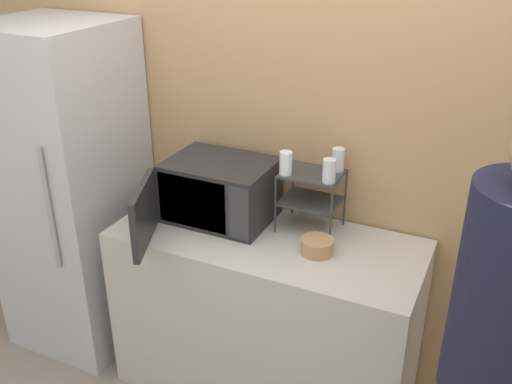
{
  "coord_description": "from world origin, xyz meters",
  "views": [
    {
      "loc": [
        0.97,
        -1.86,
        2.31
      ],
      "look_at": [
        -0.07,
        0.35,
        1.14
      ],
      "focal_mm": 40.0,
      "sensor_mm": 36.0,
      "label": 1
    }
  ],
  "objects_px": {
    "glass_front_left": "(286,163)",
    "microwave": "(217,191)",
    "glass_back_right": "(338,160)",
    "bowl": "(317,246)",
    "person": "(502,350)",
    "dish_rack": "(311,189)",
    "glass_front_right": "(329,171)",
    "refrigerator": "(70,192)"
  },
  "relations": [
    {
      "from": "bowl",
      "to": "dish_rack",
      "type": "bearing_deg",
      "value": 118.8
    },
    {
      "from": "dish_rack",
      "to": "refrigerator",
      "type": "distance_m",
      "value": 1.39
    },
    {
      "from": "glass_front_right",
      "to": "bowl",
      "type": "relative_size",
      "value": 0.74
    },
    {
      "from": "glass_front_right",
      "to": "bowl",
      "type": "distance_m",
      "value": 0.35
    },
    {
      "from": "dish_rack",
      "to": "person",
      "type": "height_order",
      "value": "person"
    },
    {
      "from": "dish_rack",
      "to": "glass_back_right",
      "type": "bearing_deg",
      "value": 37.44
    },
    {
      "from": "microwave",
      "to": "glass_front_right",
      "type": "height_order",
      "value": "glass_front_right"
    },
    {
      "from": "glass_back_right",
      "to": "glass_front_right",
      "type": "xyz_separation_m",
      "value": [
        0.01,
        -0.15,
        0.0
      ]
    },
    {
      "from": "glass_front_right",
      "to": "refrigerator",
      "type": "bearing_deg",
      "value": -175.18
    },
    {
      "from": "glass_front_left",
      "to": "bowl",
      "type": "distance_m",
      "value": 0.41
    },
    {
      "from": "glass_front_left",
      "to": "glass_front_right",
      "type": "bearing_deg",
      "value": -0.23
    },
    {
      "from": "glass_front_right",
      "to": "person",
      "type": "bearing_deg",
      "value": -36.49
    },
    {
      "from": "glass_front_right",
      "to": "bowl",
      "type": "xyz_separation_m",
      "value": [
        0.01,
        -0.13,
        -0.32
      ]
    },
    {
      "from": "glass_front_right",
      "to": "refrigerator",
      "type": "height_order",
      "value": "refrigerator"
    },
    {
      "from": "glass_front_right",
      "to": "glass_front_left",
      "type": "bearing_deg",
      "value": 179.77
    },
    {
      "from": "microwave",
      "to": "glass_front_left",
      "type": "xyz_separation_m",
      "value": [
        0.36,
        0.03,
        0.2
      ]
    },
    {
      "from": "glass_back_right",
      "to": "person",
      "type": "xyz_separation_m",
      "value": [
        0.82,
        -0.75,
        -0.26
      ]
    },
    {
      "from": "glass_front_left",
      "to": "bowl",
      "type": "height_order",
      "value": "glass_front_left"
    },
    {
      "from": "bowl",
      "to": "person",
      "type": "distance_m",
      "value": 0.94
    },
    {
      "from": "bowl",
      "to": "refrigerator",
      "type": "relative_size",
      "value": 0.08
    },
    {
      "from": "dish_rack",
      "to": "person",
      "type": "bearing_deg",
      "value": -36.14
    },
    {
      "from": "glass_front_left",
      "to": "dish_rack",
      "type": "bearing_deg",
      "value": 32.42
    },
    {
      "from": "glass_front_left",
      "to": "glass_front_right",
      "type": "xyz_separation_m",
      "value": [
        0.21,
        -0.0,
        0.0
      ]
    },
    {
      "from": "glass_front_left",
      "to": "glass_back_right",
      "type": "distance_m",
      "value": 0.25
    },
    {
      "from": "glass_front_right",
      "to": "refrigerator",
      "type": "distance_m",
      "value": 1.51
    },
    {
      "from": "glass_back_right",
      "to": "glass_front_right",
      "type": "relative_size",
      "value": 1.0
    },
    {
      "from": "glass_back_right",
      "to": "bowl",
      "type": "bearing_deg",
      "value": -87.65
    },
    {
      "from": "glass_front_left",
      "to": "microwave",
      "type": "bearing_deg",
      "value": -174.57
    },
    {
      "from": "bowl",
      "to": "glass_front_left",
      "type": "bearing_deg",
      "value": 148.44
    },
    {
      "from": "dish_rack",
      "to": "glass_front_left",
      "type": "bearing_deg",
      "value": -147.58
    },
    {
      "from": "microwave",
      "to": "bowl",
      "type": "xyz_separation_m",
      "value": [
        0.58,
        -0.1,
        -0.12
      ]
    },
    {
      "from": "bowl",
      "to": "glass_back_right",
      "type": "bearing_deg",
      "value": 92.35
    },
    {
      "from": "glass_front_right",
      "to": "bowl",
      "type": "bearing_deg",
      "value": -87.28
    },
    {
      "from": "dish_rack",
      "to": "glass_front_right",
      "type": "height_order",
      "value": "glass_front_right"
    },
    {
      "from": "person",
      "to": "glass_front_right",
      "type": "bearing_deg",
      "value": 143.51
    },
    {
      "from": "bowl",
      "to": "person",
      "type": "bearing_deg",
      "value": -30.15
    },
    {
      "from": "glass_front_right",
      "to": "person",
      "type": "height_order",
      "value": "person"
    },
    {
      "from": "glass_back_right",
      "to": "glass_front_right",
      "type": "height_order",
      "value": "same"
    },
    {
      "from": "microwave",
      "to": "bowl",
      "type": "relative_size",
      "value": 5.12
    },
    {
      "from": "glass_front_left",
      "to": "glass_back_right",
      "type": "height_order",
      "value": "same"
    },
    {
      "from": "dish_rack",
      "to": "person",
      "type": "distance_m",
      "value": 1.15
    },
    {
      "from": "glass_front_right",
      "to": "dish_rack",
      "type": "bearing_deg",
      "value": 146.67
    }
  ]
}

